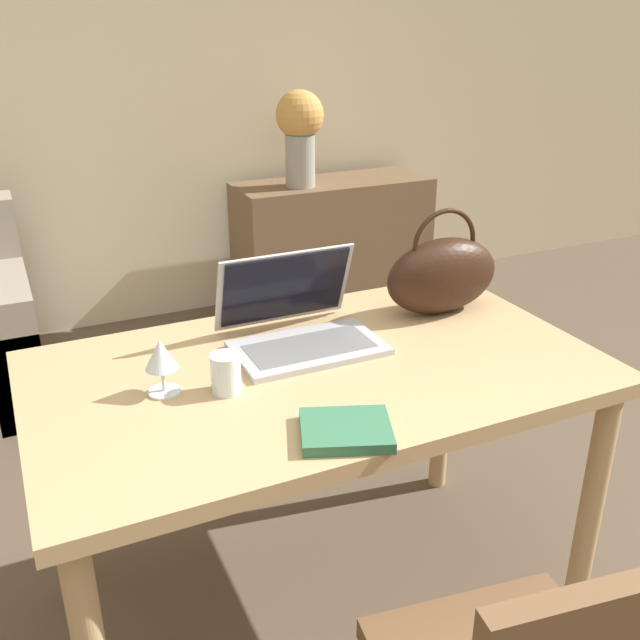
{
  "coord_description": "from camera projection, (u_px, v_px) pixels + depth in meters",
  "views": [
    {
      "loc": [
        -0.52,
        -0.76,
        1.57
      ],
      "look_at": [
        0.13,
        0.65,
        0.89
      ],
      "focal_mm": 40.0,
      "sensor_mm": 36.0,
      "label": 1
    }
  ],
  "objects": [
    {
      "name": "drinking_glass",
      "position": [
        226.0,
        373.0,
        1.6
      ],
      "size": [
        0.07,
        0.07,
        0.09
      ],
      "color": "silver",
      "rests_on": "dining_table"
    },
    {
      "name": "handbag",
      "position": [
        442.0,
        274.0,
        2.01
      ],
      "size": [
        0.35,
        0.15,
        0.3
      ],
      "color": "black",
      "rests_on": "dining_table"
    },
    {
      "name": "sideboard",
      "position": [
        332.0,
        245.0,
        3.98
      ],
      "size": [
        1.07,
        0.4,
        0.72
      ],
      "color": "brown",
      "rests_on": "ground_plane"
    },
    {
      "name": "wall_back",
      "position": [
        90.0,
        60.0,
        3.4
      ],
      "size": [
        10.0,
        0.06,
        2.7
      ],
      "color": "beige",
      "rests_on": "ground_plane"
    },
    {
      "name": "dining_table",
      "position": [
        318.0,
        399.0,
        1.78
      ],
      "size": [
        1.38,
        0.8,
        0.77
      ],
      "color": "tan",
      "rests_on": "ground_plane"
    },
    {
      "name": "book",
      "position": [
        346.0,
        430.0,
        1.45
      ],
      "size": [
        0.23,
        0.21,
        0.02
      ],
      "rotation": [
        0.0,
        0.0,
        -0.37
      ],
      "color": "#336B4C",
      "rests_on": "dining_table"
    },
    {
      "name": "flower_vase",
      "position": [
        300.0,
        128.0,
        3.59
      ],
      "size": [
        0.24,
        0.24,
        0.48
      ],
      "color": "#9E998E",
      "rests_on": "sideboard"
    },
    {
      "name": "wine_glass",
      "position": [
        161.0,
        358.0,
        1.58
      ],
      "size": [
        0.07,
        0.07,
        0.13
      ],
      "color": "silver",
      "rests_on": "dining_table"
    },
    {
      "name": "laptop",
      "position": [
        297.0,
        319.0,
        1.85
      ],
      "size": [
        0.37,
        0.31,
        0.23
      ],
      "color": "#ADADB2",
      "rests_on": "dining_table"
    }
  ]
}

